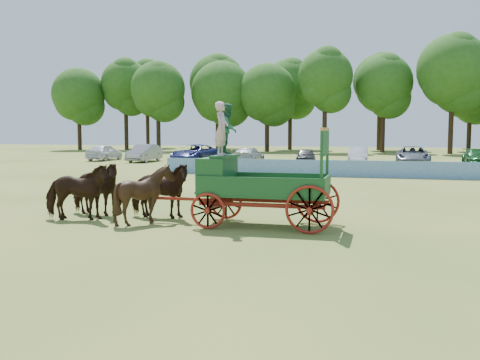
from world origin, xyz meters
name	(u,v)px	position (x,y,z in m)	size (l,w,h in m)	color
ground	(373,230)	(0.00, 0.00, 0.00)	(160.00, 160.00, 0.00)	olive
horse_lead_left	(77,192)	(-9.32, -0.71, 0.93)	(1.00, 2.19, 1.85)	#311B0D
horse_lead_right	(94,189)	(-9.32, 0.39, 0.93)	(1.00, 2.19, 1.85)	#311B0D
horse_wheel_left	(145,194)	(-6.92, -0.71, 0.93)	(1.50, 1.68, 1.85)	#311B0D
horse_wheel_right	(159,191)	(-6.92, 0.39, 0.93)	(1.00, 2.19, 1.85)	#311B0D
farm_dray	(241,171)	(-3.97, -0.13, 1.67)	(6.00, 2.00, 3.77)	#A42D10
sponsor_banner	(362,169)	(-1.00, 18.00, 0.53)	(26.00, 0.08, 1.05)	#1F52AD
parked_cars	(316,155)	(-5.31, 30.17, 0.77)	(45.46, 6.95, 1.64)	silver
treeline	(359,84)	(-3.19, 59.87, 9.23)	(90.63, 22.04, 15.21)	#382314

